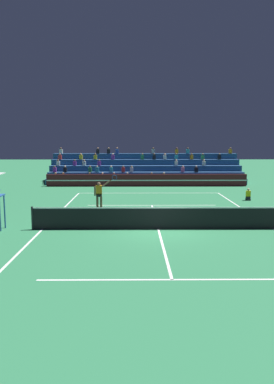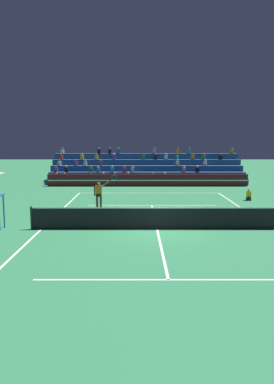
# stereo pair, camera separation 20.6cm
# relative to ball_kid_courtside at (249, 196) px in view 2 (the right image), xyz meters

# --- Properties ---
(ground_plane) EXTENTS (120.00, 120.00, 0.00)m
(ground_plane) POSITION_rel_ball_kid_courtside_xyz_m (-6.80, -8.32, -0.33)
(ground_plane) COLOR #2D7A4C
(court_lines) EXTENTS (11.10, 23.90, 0.01)m
(court_lines) POSITION_rel_ball_kid_courtside_xyz_m (-6.80, -8.32, -0.33)
(court_lines) COLOR white
(court_lines) RESTS_ON ground
(tennis_net) EXTENTS (12.00, 0.10, 1.10)m
(tennis_net) POSITION_rel_ball_kid_courtside_xyz_m (-6.80, -8.32, 0.21)
(tennis_net) COLOR black
(tennis_net) RESTS_ON ground
(sponsor_banner_wall) EXTENTS (18.00, 0.26, 1.10)m
(sponsor_banner_wall) POSITION_rel_ball_kid_courtside_xyz_m (-6.80, 7.82, 0.22)
(sponsor_banner_wall) COLOR #51191E
(sponsor_banner_wall) RESTS_ON ground
(bleacher_stand) EXTENTS (18.70, 4.75, 3.38)m
(bleacher_stand) POSITION_rel_ball_kid_courtside_xyz_m (-6.82, 11.62, 0.69)
(bleacher_stand) COLOR navy
(bleacher_stand) RESTS_ON ground
(ball_kid_courtside) EXTENTS (0.30, 0.36, 0.84)m
(ball_kid_courtside) POSITION_rel_ball_kid_courtside_xyz_m (0.00, 0.00, 0.00)
(ball_kid_courtside) COLOR black
(ball_kid_courtside) RESTS_ON ground
(tennis_player) EXTENTS (1.42, 0.32, 2.19)m
(tennis_player) POSITION_rel_ball_kid_courtside_xyz_m (-10.00, -3.65, 0.65)
(tennis_player) COLOR brown
(tennis_player) RESTS_ON ground
(tennis_ball) EXTENTS (0.07, 0.07, 0.07)m
(tennis_ball) POSITION_rel_ball_kid_courtside_xyz_m (-3.66, -4.68, -0.30)
(tennis_ball) COLOR #C6DB33
(tennis_ball) RESTS_ON ground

